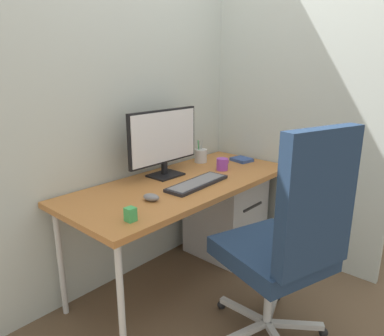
{
  "coord_description": "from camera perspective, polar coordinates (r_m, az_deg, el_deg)",
  "views": [
    {
      "loc": [
        -1.57,
        -1.48,
        1.41
      ],
      "look_at": [
        -0.0,
        -0.07,
        0.8
      ],
      "focal_mm": 33.42,
      "sensor_mm": 36.0,
      "label": 1
    }
  ],
  "objects": [
    {
      "name": "desk_clamp_accessory",
      "position": [
        1.72,
        -9.79,
        -7.3
      ],
      "size": [
        0.05,
        0.05,
        0.07
      ],
      "primitive_type": "cube",
      "color": "#3FAD59",
      "rests_on": "desk"
    },
    {
      "name": "notebook",
      "position": [
        2.76,
        7.93,
        1.34
      ],
      "size": [
        0.15,
        0.16,
        0.02
      ],
      "primitive_type": "cube",
      "rotation": [
        0.0,
        0.0,
        -0.18
      ],
      "color": "#334C8C",
      "rests_on": "desk"
    },
    {
      "name": "office_chair",
      "position": [
        1.79,
        15.17,
        -10.79
      ],
      "size": [
        0.63,
        0.66,
        1.17
      ],
      "color": "black",
      "rests_on": "ground_plane"
    },
    {
      "name": "wall_side_right",
      "position": [
        2.74,
        13.33,
        15.47
      ],
      "size": [
        0.04,
        1.71,
        2.8
      ],
      "primitive_type": "cube",
      "color": "#B7C1BC",
      "rests_on": "ground_plane"
    },
    {
      "name": "mouse",
      "position": [
        1.95,
        -6.52,
        -4.67
      ],
      "size": [
        0.09,
        0.11,
        0.04
      ],
      "primitive_type": "ellipsoid",
      "rotation": [
        0.0,
        0.0,
        0.3
      ],
      "color": "slate",
      "rests_on": "desk"
    },
    {
      "name": "filing_cabinet",
      "position": [
        2.79,
        5.32,
        -7.27
      ],
      "size": [
        0.46,
        0.49,
        0.62
      ],
      "color": "#B2B5BA",
      "rests_on": "ground_plane"
    },
    {
      "name": "keyboard",
      "position": [
        2.2,
        0.89,
        -2.43
      ],
      "size": [
        0.47,
        0.17,
        0.02
      ],
      "color": "black",
      "rests_on": "desk"
    },
    {
      "name": "ground_plane",
      "position": [
        2.58,
        -1.16,
        -17.1
      ],
      "size": [
        8.0,
        8.0,
        0.0
      ],
      "primitive_type": "plane",
      "color": "brown"
    },
    {
      "name": "desk",
      "position": [
        2.28,
        -1.25,
        -3.15
      ],
      "size": [
        1.58,
        0.68,
        0.7
      ],
      "color": "#B27038",
      "rests_on": "ground_plane"
    },
    {
      "name": "wall_back",
      "position": [
        2.42,
        -7.97,
        15.71
      ],
      "size": [
        2.62,
        0.04,
        2.8
      ],
      "primitive_type": "cube",
      "color": "#B7C1BC",
      "rests_on": "ground_plane"
    },
    {
      "name": "monitor",
      "position": [
        2.33,
        -4.56,
        4.52
      ],
      "size": [
        0.57,
        0.17,
        0.44
      ],
      "color": "black",
      "rests_on": "desk"
    },
    {
      "name": "coffee_mug",
      "position": [
        2.51,
        4.87,
        0.62
      ],
      "size": [
        0.12,
        0.08,
        0.08
      ],
      "color": "purple",
      "rests_on": "desk"
    },
    {
      "name": "pen_holder",
      "position": [
        2.7,
        1.4,
        2.0
      ],
      "size": [
        0.09,
        0.09,
        0.17
      ],
      "color": "silver",
      "rests_on": "desk"
    }
  ]
}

